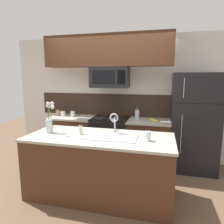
% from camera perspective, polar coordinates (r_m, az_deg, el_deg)
% --- Properties ---
extents(ground_plane, '(10.00, 10.00, 0.00)m').
position_cam_1_polar(ground_plane, '(3.61, -4.24, -19.08)').
color(ground_plane, brown).
extents(rear_partition, '(5.20, 0.10, 2.60)m').
position_cam_1_polar(rear_partition, '(4.36, 4.58, 3.96)').
color(rear_partition, silver).
rests_on(rear_partition, ground).
extents(splash_band, '(3.43, 0.01, 0.48)m').
position_cam_1_polar(splash_band, '(4.38, 0.55, 2.04)').
color(splash_band, '#332319').
rests_on(splash_band, rear_partition).
extents(back_counter_left, '(0.95, 0.65, 0.91)m').
position_cam_1_polar(back_counter_left, '(4.50, -11.01, -6.98)').
color(back_counter_left, '#4C2B19').
rests_on(back_counter_left, ground).
extents(back_counter_right, '(0.85, 0.65, 0.91)m').
position_cam_1_polar(back_counter_right, '(4.11, 10.36, -8.59)').
color(back_counter_right, '#4C2B19').
rests_on(back_counter_right, ground).
extents(stove_range, '(0.76, 0.64, 0.93)m').
position_cam_1_polar(stove_range, '(4.22, -0.49, -7.84)').
color(stove_range, black).
rests_on(stove_range, ground).
extents(microwave, '(0.74, 0.40, 0.41)m').
position_cam_1_polar(microwave, '(4.00, -0.59, 9.89)').
color(microwave, black).
extents(upper_cabinet_band, '(2.50, 0.34, 0.60)m').
position_cam_1_polar(upper_cabinet_band, '(4.02, -1.46, 17.08)').
color(upper_cabinet_band, '#4C2B19').
extents(refrigerator, '(0.83, 0.74, 1.83)m').
position_cam_1_polar(refrigerator, '(4.05, 22.30, -2.74)').
color(refrigerator, black).
rests_on(refrigerator, ground).
extents(storage_jar_tall, '(0.10, 0.10, 0.13)m').
position_cam_1_polar(storage_jar_tall, '(4.57, -15.14, -0.16)').
color(storage_jar_tall, '#997F5B').
rests_on(storage_jar_tall, back_counter_left).
extents(storage_jar_medium, '(0.11, 0.11, 0.12)m').
position_cam_1_polar(storage_jar_medium, '(4.51, -13.83, -0.34)').
color(storage_jar_medium, silver).
rests_on(storage_jar_medium, back_counter_left).
extents(storage_jar_short, '(0.10, 0.10, 0.14)m').
position_cam_1_polar(storage_jar_short, '(4.40, -11.14, -0.37)').
color(storage_jar_short, silver).
rests_on(storage_jar_short, back_counter_left).
extents(banana_bunch, '(0.19, 0.12, 0.08)m').
position_cam_1_polar(banana_bunch, '(3.92, 11.92, -2.31)').
color(banana_bunch, yellow).
rests_on(banana_bunch, back_counter_right).
extents(french_press, '(0.09, 0.09, 0.27)m').
position_cam_1_polar(french_press, '(4.05, 7.19, -0.69)').
color(french_press, silver).
rests_on(french_press, back_counter_right).
extents(island_counter, '(2.11, 0.90, 0.91)m').
position_cam_1_polar(island_counter, '(3.06, -3.50, -15.05)').
color(island_counter, '#4C2B19').
rests_on(island_counter, ground).
extents(kitchen_sink, '(0.76, 0.44, 0.16)m').
position_cam_1_polar(kitchen_sink, '(2.88, -0.39, -8.44)').
color(kitchen_sink, '#ADAFB5').
rests_on(kitchen_sink, island_counter).
extents(sink_faucet, '(0.14, 0.14, 0.31)m').
position_cam_1_polar(sink_faucet, '(3.01, 0.65, -2.35)').
color(sink_faucet, '#B7BABF').
rests_on(sink_faucet, island_counter).
extents(dish_soap_bottle, '(0.06, 0.05, 0.16)m').
position_cam_1_polar(dish_soap_bottle, '(3.01, -8.93, -4.98)').
color(dish_soap_bottle, beige).
rests_on(dish_soap_bottle, island_counter).
extents(drinking_glass, '(0.08, 0.08, 0.13)m').
position_cam_1_polar(drinking_glass, '(2.72, 10.21, -6.79)').
color(drinking_glass, silver).
rests_on(drinking_glass, island_counter).
extents(flower_vase, '(0.19, 0.16, 0.48)m').
position_cam_1_polar(flower_vase, '(3.20, -17.43, -2.71)').
color(flower_vase, silver).
rests_on(flower_vase, island_counter).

